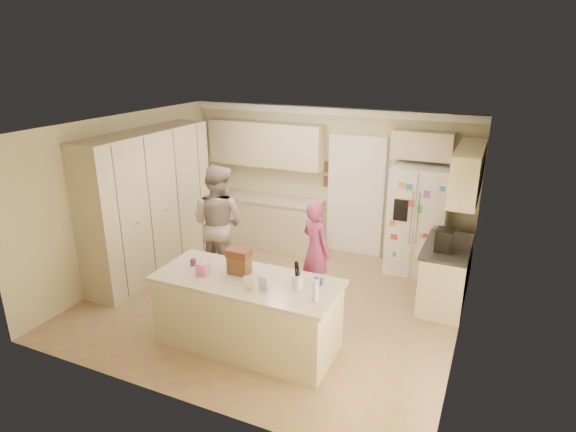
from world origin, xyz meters
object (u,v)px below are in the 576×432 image
at_px(tissue_box, 203,269).
at_px(teen_girl, 316,250).
at_px(coffee_maker, 444,240).
at_px(dollhouse_body, 239,265).
at_px(utensil_crock, 297,281).
at_px(refrigerator, 418,220).
at_px(island_base, 247,314).
at_px(teen_boy, 218,223).

bearing_deg(tissue_box, teen_girl, 62.30).
relative_size(coffee_maker, dollhouse_body, 1.15).
xyz_separation_m(coffee_maker, utensil_crock, (-1.40, -1.85, -0.07)).
bearing_deg(dollhouse_body, refrigerator, 60.76).
relative_size(refrigerator, island_base, 0.82).
xyz_separation_m(dollhouse_body, teen_boy, (-1.18, 1.39, -0.09)).
bearing_deg(refrigerator, tissue_box, -123.91).
distance_m(utensil_crock, tissue_box, 1.21).
distance_m(island_base, teen_boy, 2.06).
bearing_deg(coffee_maker, tissue_box, -142.43).
height_order(teen_boy, teen_girl, teen_boy).
bearing_deg(teen_girl, dollhouse_body, 101.91).
relative_size(utensil_crock, tissue_box, 1.07).
bearing_deg(teen_boy, teen_girl, -176.47).
height_order(coffee_maker, tissue_box, coffee_maker).
bearing_deg(teen_girl, island_base, 108.25).
height_order(dollhouse_body, teen_girl, teen_girl).
relative_size(refrigerator, teen_girl, 1.19).
xyz_separation_m(utensil_crock, dollhouse_body, (-0.80, 0.05, 0.04)).
bearing_deg(coffee_maker, dollhouse_body, -140.71).
bearing_deg(teen_boy, dollhouse_body, 132.11).
xyz_separation_m(coffee_maker, teen_boy, (-3.38, -0.41, -0.13)).
xyz_separation_m(island_base, dollhouse_body, (-0.15, 0.10, 0.60)).
bearing_deg(utensil_crock, coffee_maker, 52.88).
xyz_separation_m(utensil_crock, teen_girl, (-0.34, 1.49, -0.25)).
height_order(island_base, tissue_box, tissue_box).
relative_size(island_base, utensil_crock, 14.67).
distance_m(utensil_crock, dollhouse_body, 0.80).
height_order(island_base, teen_boy, teen_boy).
xyz_separation_m(coffee_maker, tissue_box, (-2.60, -2.00, -0.07)).
relative_size(refrigerator, dollhouse_body, 6.92).
distance_m(refrigerator, island_base, 3.44).
distance_m(island_base, dollhouse_body, 0.62).
bearing_deg(dollhouse_body, tissue_box, -153.43).
relative_size(tissue_box, teen_girl, 0.09).
relative_size(refrigerator, tissue_box, 12.86).
bearing_deg(tissue_box, utensil_crock, 7.13).
bearing_deg(island_base, teen_girl, 78.61).
bearing_deg(tissue_box, dollhouse_body, 26.57).
bearing_deg(refrigerator, dollhouse_body, -120.08).
bearing_deg(refrigerator, coffee_maker, -65.56).
bearing_deg(refrigerator, teen_girl, -129.05).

